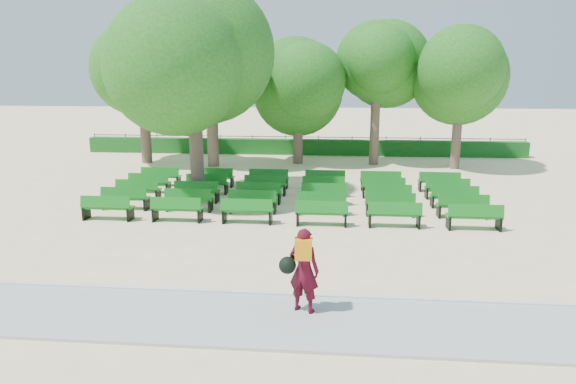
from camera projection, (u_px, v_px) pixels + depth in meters
The scene contains 9 objects.
ground at pixel (273, 217), 17.08m from camera, with size 120.00×120.00×0.00m, color beige.
paving at pixel (227, 319), 9.89m from camera, with size 30.00×2.20×0.06m, color #A8A9A4.
curb at pixel (238, 293), 11.00m from camera, with size 30.00×0.12×0.10m, color silver.
hedge at pixel (302, 147), 30.57m from camera, with size 26.00×0.70×0.90m, color #16551B.
fence at pixel (302, 153), 31.06m from camera, with size 26.00×0.10×1.02m, color black, non-canonical shape.
tree_line at pixel (296, 166), 26.79m from camera, with size 21.80×6.80×7.04m, color #23671B, non-canonical shape.
bench_array at pixel (292, 201), 18.85m from camera, with size 1.68×0.64×1.04m.
tree_among at pixel (193, 63), 18.23m from camera, with size 5.42×5.42×7.52m.
person at pixel (303, 269), 9.95m from camera, with size 0.85×0.59×1.70m.
Camera 1 is at (2.02, -16.35, 4.61)m, focal length 32.00 mm.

